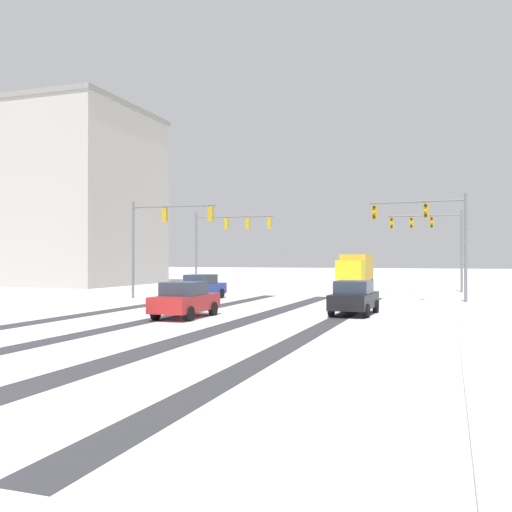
{
  "coord_description": "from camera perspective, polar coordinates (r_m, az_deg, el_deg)",
  "views": [
    {
      "loc": [
        9.66,
        -6.76,
        2.67
      ],
      "look_at": [
        0.0,
        21.34,
        2.8
      ],
      "focal_mm": 39.66,
      "sensor_mm": 36.0,
      "label": 1
    }
  ],
  "objects": [
    {
      "name": "traffic_signal_near_left",
      "position": [
        38.0,
        -9.58,
        2.73
      ],
      "size": [
        5.99,
        0.55,
        6.5
      ],
      "color": "slate",
      "rests_on": "ground"
    },
    {
      "name": "traffic_signal_far_right",
      "position": [
        47.2,
        17.28,
        2.32
      ],
      "size": [
        5.73,
        0.58,
        6.5
      ],
      "color": "slate",
      "rests_on": "ground"
    },
    {
      "name": "office_building_far_left_block",
      "position": [
        64.82,
        -21.58,
        5.36
      ],
      "size": [
        24.74,
        15.21,
        17.94
      ],
      "color": "#B2ADA3",
      "rests_on": "ground"
    },
    {
      "name": "traffic_signal_far_left",
      "position": [
        46.8,
        -2.98,
        2.38
      ],
      "size": [
        6.83,
        0.58,
        6.5
      ],
      "color": "slate",
      "rests_on": "ground"
    },
    {
      "name": "wheel_track_center",
      "position": [
        27.57,
        -17.72,
        -5.79
      ],
      "size": [
        1.15,
        33.53,
        0.01
      ],
      "primitive_type": "cube",
      "color": "#38383D",
      "rests_on": "ground"
    },
    {
      "name": "wheel_track_left_lane",
      "position": [
        22.66,
        6.93,
        -7.01
      ],
      "size": [
        0.9,
        33.53,
        0.01
      ],
      "primitive_type": "cube",
      "color": "#38383D",
      "rests_on": "ground"
    },
    {
      "name": "car_red_third",
      "position": [
        25.68,
        -7.17,
        -4.39
      ],
      "size": [
        1.84,
        4.1,
        1.62
      ],
      "color": "red",
      "rests_on": "ground"
    },
    {
      "name": "car_black_second",
      "position": [
        27.25,
        9.87,
        -4.15
      ],
      "size": [
        1.96,
        4.16,
        1.62
      ],
      "color": "black",
      "rests_on": "ground"
    },
    {
      "name": "wheel_track_right_lane",
      "position": [
        23.66,
        -1.64,
        -6.72
      ],
      "size": [
        1.15,
        33.53,
        0.01
      ],
      "primitive_type": "cube",
      "color": "#38383D",
      "rests_on": "ground"
    },
    {
      "name": "wheel_track_oncoming",
      "position": [
        25.31,
        -10.09,
        -6.29
      ],
      "size": [
        1.02,
        33.53,
        0.01
      ],
      "primitive_type": "cube",
      "color": "#38383D",
      "rests_on": "ground"
    },
    {
      "name": "traffic_signal_near_right",
      "position": [
        35.45,
        17.23,
        2.93
      ],
      "size": [
        5.69,
        0.63,
        6.5
      ],
      "color": "slate",
      "rests_on": "ground"
    },
    {
      "name": "car_blue_lead",
      "position": [
        37.25,
        -5.53,
        -3.1
      ],
      "size": [
        2.02,
        4.19,
        1.62
      ],
      "color": "#233899",
      "rests_on": "ground"
    },
    {
      "name": "box_truck_delivery",
      "position": [
        49.94,
        10.01,
        -1.43
      ],
      "size": [
        2.31,
        7.4,
        3.02
      ],
      "color": "yellow",
      "rests_on": "ground"
    }
  ]
}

